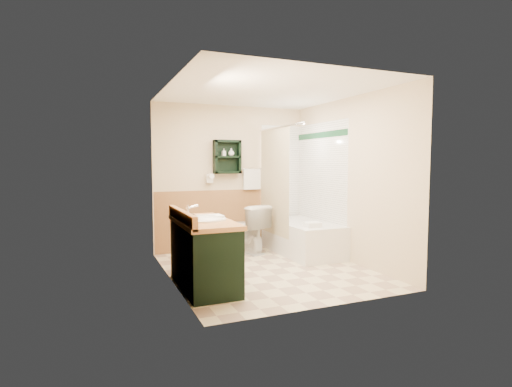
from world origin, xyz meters
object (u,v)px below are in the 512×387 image
object	(u,v)px
vanity_book	(181,208)
hair_dryer	(209,178)
bathtub	(303,238)
soap_bottle_a	(224,154)
vanity	(204,254)
soap_bottle_b	(231,153)
wall_shelf	(227,157)
toilet	(246,229)

from	to	relation	value
vanity_book	hair_dryer	bearing A→B (deg)	56.28
bathtub	soap_bottle_a	bearing A→B (deg)	146.40
hair_dryer	vanity	world-z (taller)	hair_dryer
hair_dryer	bathtub	xyz separation A→B (m)	(1.33, -0.75, -0.95)
hair_dryer	soap_bottle_b	world-z (taller)	soap_bottle_b
hair_dryer	soap_bottle_a	size ratio (longest dim) A/B	2.01
soap_bottle_b	bathtub	bearing A→B (deg)	-36.98
soap_bottle_a	vanity	bearing A→B (deg)	-114.95
wall_shelf	toilet	world-z (taller)	wall_shelf
wall_shelf	bathtub	xyz separation A→B (m)	(1.03, -0.73, -1.30)
wall_shelf	bathtub	distance (m)	1.80
toilet	vanity_book	xyz separation A→B (m)	(-1.28, -1.02, 0.51)
hair_dryer	toilet	xyz separation A→B (m)	(0.52, -0.32, -0.81)
wall_shelf	vanity	distance (m)	2.32
toilet	soap_bottle_a	world-z (taller)	soap_bottle_a
wall_shelf	vanity_book	distance (m)	1.82
bathtub	toilet	bearing A→B (deg)	152.07
soap_bottle_b	soap_bottle_a	bearing A→B (deg)	180.00
wall_shelf	soap_bottle_b	distance (m)	0.09
soap_bottle_a	soap_bottle_b	xyz separation A→B (m)	(0.13, 0.00, 0.02)
hair_dryer	bathtub	bearing A→B (deg)	-29.52
soap_bottle_a	soap_bottle_b	size ratio (longest dim) A/B	0.95
hair_dryer	vanity_book	world-z (taller)	hair_dryer
vanity	toilet	size ratio (longest dim) A/B	1.59
bathtub	vanity_book	distance (m)	2.26
bathtub	toilet	distance (m)	0.92
toilet	soap_bottle_a	size ratio (longest dim) A/B	6.61
bathtub	soap_bottle_b	world-z (taller)	soap_bottle_b
vanity	soap_bottle_b	size ratio (longest dim) A/B	9.96
vanity	hair_dryer	bearing A→B (deg)	71.96
vanity	toilet	world-z (taller)	vanity
hair_dryer	vanity	bearing A→B (deg)	-108.04
wall_shelf	soap_bottle_b	bearing A→B (deg)	-4.17
toilet	vanity	bearing A→B (deg)	36.07
soap_bottle_a	soap_bottle_b	bearing A→B (deg)	0.00
vanity_book	soap_bottle_b	distance (m)	1.88
toilet	vanity_book	bearing A→B (deg)	21.34
vanity_book	toilet	bearing A→B (deg)	34.31
vanity_book	vanity	bearing A→B (deg)	-75.27
bathtub	vanity_book	size ratio (longest dim) A/B	7.55
vanity	vanity_book	size ratio (longest dim) A/B	6.29
vanity	vanity_book	bearing A→B (deg)	109.05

